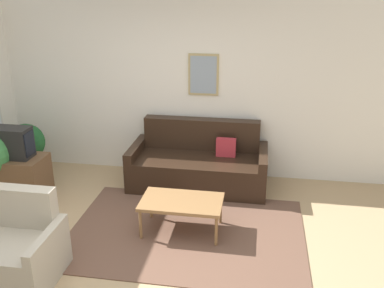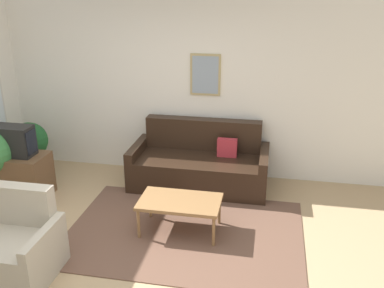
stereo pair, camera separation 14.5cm
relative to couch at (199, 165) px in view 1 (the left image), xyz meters
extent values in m
plane|color=tan|center=(-0.50, -2.00, -0.31)|extent=(16.00, 16.00, 0.00)
cube|color=brown|center=(0.05, -1.32, -0.31)|extent=(2.77, 1.96, 0.01)
cube|color=white|center=(-0.50, 0.46, 1.04)|extent=(8.00, 0.06, 2.70)
cube|color=tan|center=(0.00, 0.42, 1.24)|extent=(0.44, 0.03, 0.60)
cube|color=#8999A8|center=(0.00, 0.40, 1.24)|extent=(0.38, 0.01, 0.54)
cube|color=black|center=(0.00, -0.06, -0.09)|extent=(1.71, 0.90, 0.45)
cube|color=black|center=(0.00, 0.29, 0.37)|extent=(1.71, 0.20, 0.46)
cube|color=black|center=(-0.92, -0.06, -0.02)|extent=(0.12, 0.90, 0.59)
cube|color=black|center=(0.91, -0.06, -0.02)|extent=(0.12, 0.90, 0.59)
cube|color=#B22D38|center=(0.38, 0.05, 0.27)|extent=(0.28, 0.10, 0.28)
cube|color=olive|center=(-0.01, -1.30, 0.08)|extent=(0.96, 0.57, 0.04)
cylinder|color=olive|center=(-0.45, -1.54, -0.13)|extent=(0.04, 0.04, 0.37)
cylinder|color=olive|center=(0.42, -1.54, -0.13)|extent=(0.04, 0.04, 0.37)
cylinder|color=olive|center=(-0.45, -1.05, -0.13)|extent=(0.04, 0.04, 0.37)
cylinder|color=olive|center=(0.42, -1.05, -0.13)|extent=(0.04, 0.04, 0.37)
cube|color=brown|center=(-2.40, -0.82, -0.01)|extent=(0.83, 0.50, 0.61)
cube|color=black|center=(-2.40, -0.82, 0.50)|extent=(0.54, 0.28, 0.41)
cube|color=black|center=(-2.13, -0.82, 0.50)|extent=(0.01, 0.23, 0.32)
cube|color=#B2A893|center=(-1.52, -2.43, -0.09)|extent=(0.74, 0.76, 0.45)
cube|color=#B2A893|center=(-1.52, -2.13, 0.35)|extent=(0.74, 0.16, 0.43)
cube|color=#B2A893|center=(-1.11, -2.43, -0.03)|extent=(0.09, 0.76, 0.57)
cylinder|color=#383D42|center=(-2.57, -0.19, -0.22)|extent=(0.23, 0.23, 0.18)
cylinder|color=#51381E|center=(-2.57, -0.19, -0.05)|extent=(0.04, 0.04, 0.17)
sphere|color=#1E5628|center=(-2.57, -0.19, 0.26)|extent=(0.55, 0.55, 0.55)
camera|label=1|loc=(0.82, -5.65, 2.49)|focal=40.00mm
camera|label=2|loc=(0.97, -5.63, 2.49)|focal=40.00mm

